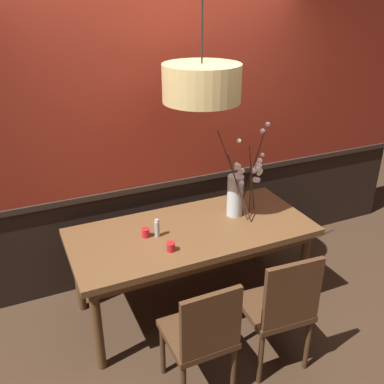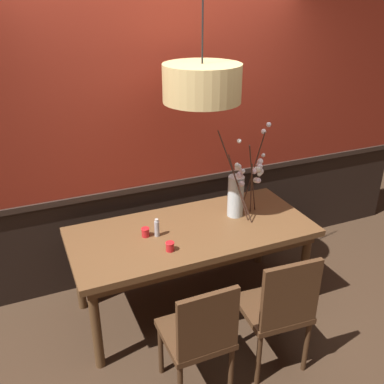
{
  "view_description": "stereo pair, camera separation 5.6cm",
  "coord_description": "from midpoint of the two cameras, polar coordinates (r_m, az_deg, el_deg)",
  "views": [
    {
      "loc": [
        -1.23,
        -2.71,
        2.5
      ],
      "look_at": [
        0.0,
        0.0,
        1.09
      ],
      "focal_mm": 40.39,
      "sensor_mm": 36.0,
      "label": 1
    },
    {
      "loc": [
        -1.17,
        -2.74,
        2.5
      ],
      "look_at": [
        0.0,
        0.0,
        1.09
      ],
      "focal_mm": 40.39,
      "sensor_mm": 36.0,
      "label": 2
    }
  ],
  "objects": [
    {
      "name": "ground_plane",
      "position": [
        3.89,
        0.43,
        -14.65
      ],
      "size": [
        24.0,
        24.0,
        0.0
      ],
      "primitive_type": "plane",
      "color": "#422D1E"
    },
    {
      "name": "back_wall",
      "position": [
        3.77,
        -3.76,
        8.94
      ],
      "size": [
        5.38,
        0.14,
        2.89
      ],
      "color": "black",
      "rests_on": "ground"
    },
    {
      "name": "dining_table",
      "position": [
        3.49,
        0.46,
        -6.13
      ],
      "size": [
        1.93,
        0.88,
        0.76
      ],
      "color": "brown",
      "rests_on": "ground"
    },
    {
      "name": "chair_far_side_left",
      "position": [
        4.2,
        -7.91,
        -3.19
      ],
      "size": [
        0.41,
        0.39,
        0.89
      ],
      "color": "#4C301C",
      "rests_on": "ground"
    },
    {
      "name": "chair_far_side_right",
      "position": [
        4.34,
        -0.05,
        -1.45
      ],
      "size": [
        0.49,
        0.47,
        0.97
      ],
      "color": "#4C301C",
      "rests_on": "ground"
    },
    {
      "name": "chair_near_side_right",
      "position": [
        3.1,
        11.95,
        -14.65
      ],
      "size": [
        0.46,
        0.46,
        0.96
      ],
      "color": "#4C301C",
      "rests_on": "ground"
    },
    {
      "name": "chair_near_side_left",
      "position": [
        2.88,
        1.6,
        -18.27
      ],
      "size": [
        0.42,
        0.43,
        0.91
      ],
      "color": "#4C301C",
      "rests_on": "ground"
    },
    {
      "name": "vase_with_blossoms",
      "position": [
        3.57,
        6.69,
        -0.0
      ],
      "size": [
        0.48,
        0.36,
        0.78
      ],
      "color": "silver",
      "rests_on": "dining_table"
    },
    {
      "name": "candle_holder_nearer_center",
      "position": [
        3.35,
        -5.69,
        -5.29
      ],
      "size": [
        0.07,
        0.07,
        0.07
      ],
      "color": "red",
      "rests_on": "dining_table"
    },
    {
      "name": "candle_holder_nearer_edge",
      "position": [
        3.17,
        -2.41,
        -7.19
      ],
      "size": [
        0.07,
        0.07,
        0.07
      ],
      "color": "red",
      "rests_on": "dining_table"
    },
    {
      "name": "condiment_bottle",
      "position": [
        3.33,
        -4.18,
        -4.77
      ],
      "size": [
        0.04,
        0.04,
        0.15
      ],
      "color": "#ADADB2",
      "rests_on": "dining_table"
    },
    {
      "name": "pendant_lamp",
      "position": [
        3.16,
        1.86,
        14.17
      ],
      "size": [
        0.57,
        0.57,
        1.14
      ],
      "color": "tan"
    }
  ]
}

